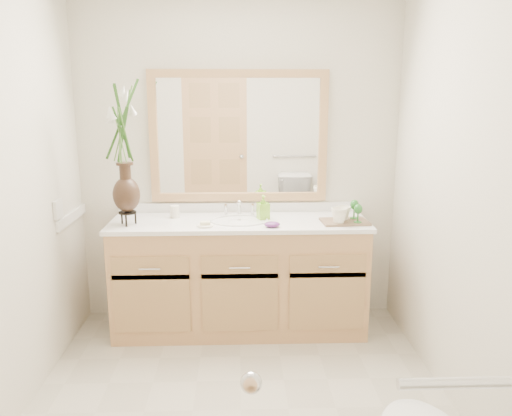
{
  "coord_description": "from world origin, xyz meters",
  "views": [
    {
      "loc": [
        0.0,
        -2.45,
        1.71
      ],
      "look_at": [
        0.11,
        0.65,
        1.0
      ],
      "focal_mm": 35.0,
      "sensor_mm": 36.0,
      "label": 1
    }
  ],
  "objects_px": {
    "soap_bottle": "(263,208)",
    "tray": "(345,222)",
    "flower_vase": "(123,137)",
    "tumbler": "(175,212)"
  },
  "relations": [
    {
      "from": "soap_bottle",
      "to": "tray",
      "type": "relative_size",
      "value": 0.49
    },
    {
      "from": "flower_vase",
      "to": "tumbler",
      "type": "relative_size",
      "value": 10.22
    },
    {
      "from": "tray",
      "to": "soap_bottle",
      "type": "bearing_deg",
      "value": 163.3
    },
    {
      "from": "tumbler",
      "to": "soap_bottle",
      "type": "height_order",
      "value": "soap_bottle"
    },
    {
      "from": "tumbler",
      "to": "soap_bottle",
      "type": "distance_m",
      "value": 0.65
    },
    {
      "from": "flower_vase",
      "to": "tumbler",
      "type": "distance_m",
      "value": 0.67
    },
    {
      "from": "soap_bottle",
      "to": "flower_vase",
      "type": "bearing_deg",
      "value": 170.41
    },
    {
      "from": "tumbler",
      "to": "tray",
      "type": "xyz_separation_m",
      "value": [
        1.22,
        -0.2,
        -0.04
      ]
    },
    {
      "from": "tray",
      "to": "flower_vase",
      "type": "bearing_deg",
      "value": 176.52
    },
    {
      "from": "flower_vase",
      "to": "tray",
      "type": "xyz_separation_m",
      "value": [
        1.51,
        0.0,
        -0.6
      ]
    }
  ]
}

